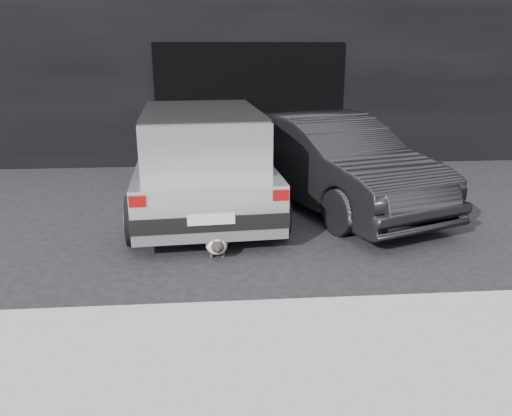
{
  "coord_description": "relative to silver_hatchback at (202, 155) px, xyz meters",
  "views": [
    {
      "loc": [
        0.27,
        -6.85,
        2.48
      ],
      "look_at": [
        0.73,
        -1.04,
        0.61
      ],
      "focal_mm": 35.0,
      "sensor_mm": 36.0,
      "label": 1
    }
  ],
  "objects": [
    {
      "name": "silver_hatchback",
      "position": [
        0.0,
        0.0,
        0.0
      ],
      "size": [
        2.42,
        4.49,
        1.61
      ],
      "rotation": [
        0.0,
        0.0,
        0.07
      ],
      "color": "silver",
      "rests_on": "ground"
    },
    {
      "name": "sidewalk",
      "position": [
        0.97,
        -4.71,
        -0.82
      ],
      "size": [
        18.0,
        2.2,
        0.11
      ],
      "primitive_type": "cube",
      "color": "gray",
      "rests_on": "ground"
    },
    {
      "name": "cat_white",
      "position": [
        -0.18,
        -1.33,
        -0.69
      ],
      "size": [
        0.83,
        0.29,
        0.39
      ],
      "rotation": [
        0.0,
        0.0,
        -1.55
      ],
      "color": "silver",
      "rests_on": "ground"
    },
    {
      "name": "ground",
      "position": [
        -0.03,
        -0.91,
        -0.88
      ],
      "size": [
        80.0,
        80.0,
        0.0
      ],
      "primitive_type": "plane",
      "color": "black",
      "rests_on": "ground"
    },
    {
      "name": "second_car",
      "position": [
        2.08,
        0.06,
        -0.15
      ],
      "size": [
        3.05,
        4.69,
        1.46
      ],
      "primitive_type": "imported",
      "rotation": [
        0.0,
        0.0,
        0.37
      ],
      "color": "black",
      "rests_on": "ground"
    },
    {
      "name": "garage_opening",
      "position": [
        0.97,
        3.08,
        0.42
      ],
      "size": [
        4.0,
        0.1,
        2.6
      ],
      "primitive_type": "cube",
      "color": "black",
      "rests_on": "ground"
    },
    {
      "name": "building_facade",
      "position": [
        0.97,
        5.09,
        1.62
      ],
      "size": [
        34.0,
        4.0,
        5.0
      ],
      "primitive_type": "cube",
      "color": "black",
      "rests_on": "ground"
    },
    {
      "name": "cat_siamese",
      "position": [
        0.21,
        -1.91,
        -0.75
      ],
      "size": [
        0.31,
        0.84,
        0.29
      ],
      "rotation": [
        0.0,
        0.0,
        3.19
      ],
      "color": "beige",
      "rests_on": "ground"
    },
    {
      "name": "curb",
      "position": [
        0.97,
        -3.51,
        -0.82
      ],
      "size": [
        18.0,
        0.25,
        0.12
      ],
      "primitive_type": "cube",
      "color": "gray",
      "rests_on": "ground"
    }
  ]
}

